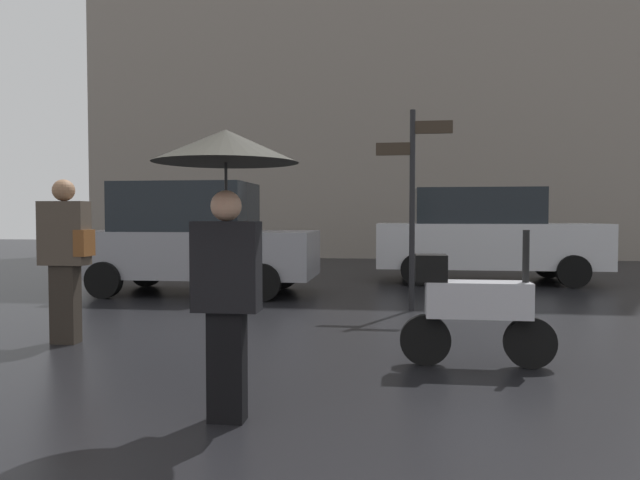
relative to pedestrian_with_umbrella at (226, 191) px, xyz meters
name	(u,v)px	position (x,y,z in m)	size (l,w,h in m)	color
pedestrian_with_umbrella	(226,191)	(0.00, 0.00, 0.00)	(0.95, 0.95, 1.92)	black
pedestrian_with_bag	(66,251)	(-2.38, 2.11, -0.53)	(0.53, 0.24, 1.75)	#2A241E
parked_scooter	(472,305)	(1.79, 1.66, -0.97)	(1.38, 0.32, 1.23)	black
parked_car_left	(194,238)	(-2.42, 6.24, -0.56)	(4.12, 1.86, 1.94)	gray
parked_car_right	(484,235)	(2.91, 8.76, -0.55)	(4.51, 2.01, 1.93)	silver
street_signpost	(413,189)	(1.34, 4.78, 0.22)	(1.08, 0.08, 2.87)	black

